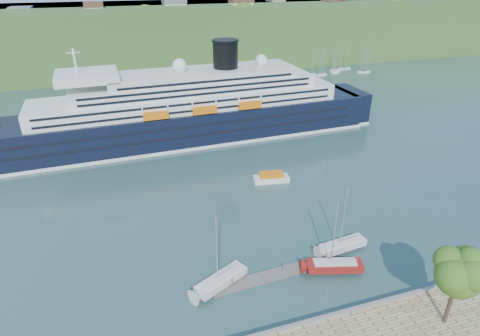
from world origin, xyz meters
TOP-DOWN VIEW (x-y plane):
  - ground at (0.00, 0.00)m, footprint 400.00×400.00m
  - far_hillside at (0.00, 145.00)m, footprint 400.00×50.00m
  - quay_coping at (0.00, -0.20)m, footprint 220.00×0.50m
  - cruise_ship at (-3.08, 59.84)m, footprint 101.19×17.74m
  - promenade_tree at (14.01, -4.77)m, footprint 6.49×6.49m
  - floating_pontoon at (-1.39, 9.12)m, footprint 16.68×3.00m
  - sailboat_white_near at (-8.17, 9.43)m, footprint 8.28×5.61m
  - sailboat_red at (6.97, 7.32)m, footprint 8.52×4.50m
  - sailboat_white_far at (10.44, 10.96)m, footprint 7.99×3.00m
  - tender_launch at (8.64, 33.80)m, footprint 7.11×3.38m

SIDE VIEW (x-z plane):
  - ground at x=0.00m, z-range 0.00..0.00m
  - floating_pontoon at x=-1.39m, z-range 0.00..0.37m
  - tender_launch at x=8.64m, z-range 0.00..1.89m
  - quay_coping at x=0.00m, z-range 1.00..1.30m
  - sailboat_white_far at x=10.44m, z-range 0.00..10.08m
  - sailboat_white_near at x=-8.17m, z-range 0.00..10.49m
  - sailboat_red at x=6.97m, z-range 0.00..10.61m
  - promenade_tree at x=14.01m, z-range 1.00..11.74m
  - cruise_ship at x=-3.08m, z-range 0.00..22.63m
  - far_hillside at x=0.00m, z-range 0.00..24.00m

